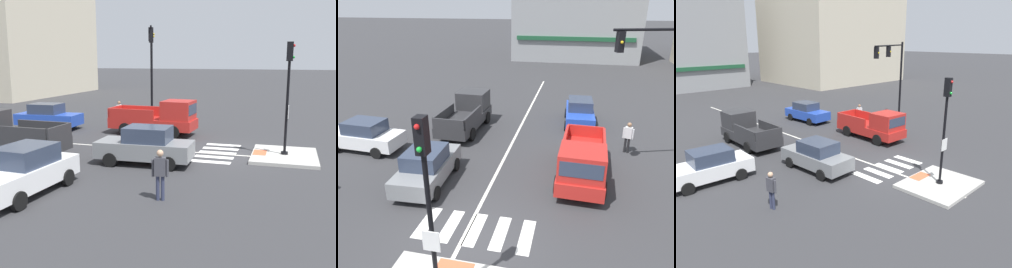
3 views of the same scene
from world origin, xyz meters
TOP-DOWN VIEW (x-y plane):
  - ground_plane at (0.00, 0.00)m, footprint 300.00×300.00m
  - tactile_pad_front at (0.00, -1.40)m, footprint 1.10×0.60m
  - signal_pole at (0.00, -2.52)m, footprint 0.44×0.38m
  - crosswalk_stripe_a at (-1.81, 0.60)m, footprint 0.44×1.80m
  - crosswalk_stripe_b at (-0.90, 0.60)m, footprint 0.44×1.80m
  - crosswalk_stripe_c at (0.00, 0.60)m, footprint 0.44×1.80m
  - crosswalk_stripe_d at (0.90, 0.60)m, footprint 0.44×1.80m
  - crosswalk_stripe_e at (1.81, 0.60)m, footprint 0.44×1.80m
  - lane_centre_line at (-0.25, 10.00)m, footprint 0.14×28.00m
  - building_corner_right at (2.25, 42.21)m, footprint 16.79×14.76m
  - car_blue_eastbound_far at (3.36, 12.23)m, footprint 1.97×4.17m
  - car_grey_westbound_near at (-2.96, 3.21)m, footprint 1.98×4.17m
  - car_white_cross_left at (-7.76, 5.74)m, footprint 4.18×2.00m
  - pickup_truck_red_eastbound_mid at (3.55, 4.67)m, footprint 2.21×5.17m
  - pickup_truck_charcoal_westbound_far at (-3.45, 10.02)m, footprint 2.15×5.14m
  - pedestrian_waiting_far_side at (5.85, 8.36)m, footprint 0.53×0.32m

SIDE VIEW (x-z plane):
  - ground_plane at x=0.00m, z-range 0.00..0.00m
  - crosswalk_stripe_a at x=-1.81m, z-range 0.00..0.01m
  - crosswalk_stripe_b at x=-0.90m, z-range 0.00..0.01m
  - crosswalk_stripe_c at x=0.00m, z-range 0.00..0.01m
  - crosswalk_stripe_d at x=0.90m, z-range 0.00..0.01m
  - crosswalk_stripe_e at x=1.81m, z-range 0.00..0.01m
  - lane_centre_line at x=-0.25m, z-range 0.00..0.01m
  - tactile_pad_front at x=0.00m, z-range 0.15..0.16m
  - car_blue_eastbound_far at x=3.36m, z-range -0.01..1.63m
  - car_grey_westbound_near at x=-2.96m, z-range -0.01..1.63m
  - car_white_cross_left at x=-7.76m, z-range -0.01..1.63m
  - pickup_truck_red_eastbound_mid at x=3.55m, z-range -0.06..2.02m
  - pickup_truck_charcoal_westbound_far at x=-3.45m, z-range -0.06..2.02m
  - pedestrian_waiting_far_side at x=5.85m, z-range 0.15..1.82m
  - signal_pole at x=0.00m, z-range 0.66..5.73m
  - building_corner_right at x=2.25m, z-range 0.02..13.90m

